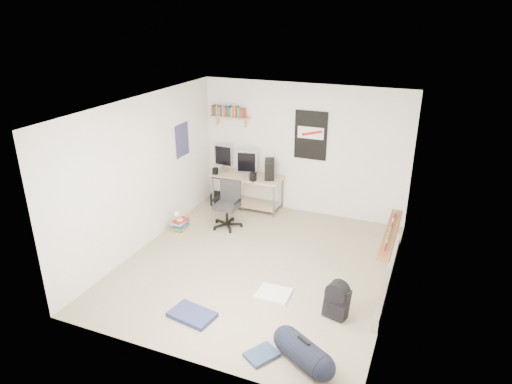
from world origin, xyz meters
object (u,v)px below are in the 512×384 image
at_px(duffel_bag, 303,353).
at_px(book_stack, 180,223).
at_px(office_chair, 227,202).
at_px(backpack, 337,303).
at_px(desk, 248,190).

relative_size(duffel_bag, book_stack, 1.23).
xyz_separation_m(office_chair, duffel_bag, (2.31, -2.81, -0.35)).
relative_size(office_chair, duffel_bag, 1.44).
xyz_separation_m(backpack, duffel_bag, (-0.15, -1.00, -0.06)).
distance_m(desk, book_stack, 1.60).
height_order(backpack, book_stack, backpack).
bearing_deg(desk, backpack, -65.46).
height_order(office_chair, backpack, office_chair).
height_order(office_chair, book_stack, office_chair).
xyz_separation_m(office_chair, book_stack, (-0.73, -0.46, -0.34)).
bearing_deg(desk, duffel_bag, -75.53).
xyz_separation_m(desk, duffel_bag, (2.31, -3.76, -0.22)).
distance_m(office_chair, book_stack, 0.92).
bearing_deg(office_chair, duffel_bag, -52.30).
bearing_deg(office_chair, book_stack, -149.59).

